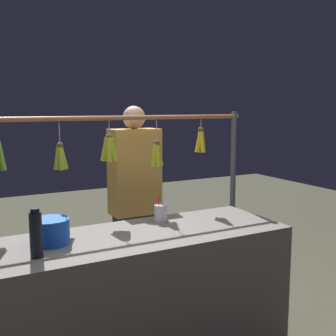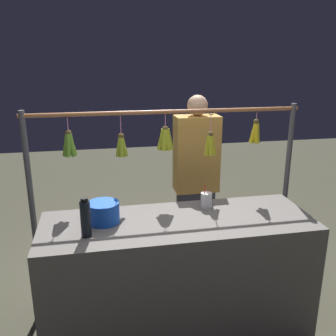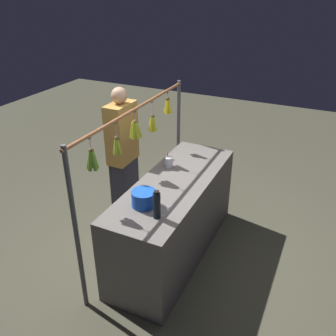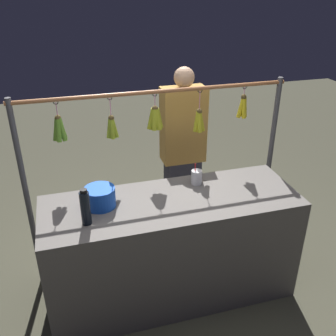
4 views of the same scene
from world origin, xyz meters
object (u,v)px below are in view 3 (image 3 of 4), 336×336
object	(u,v)px
drink_cup	(169,162)
water_bottle	(157,205)
blue_bucket	(144,198)
vendor_person	(123,158)

from	to	relation	value
drink_cup	water_bottle	bearing A→B (deg)	19.22
blue_bucket	drink_cup	xyz separation A→B (m)	(-0.79, -0.12, -0.01)
water_bottle	blue_bucket	size ratio (longest dim) A/B	1.19
drink_cup	vendor_person	xyz separation A→B (m)	(-0.10, -0.65, -0.13)
blue_bucket	vendor_person	distance (m)	1.18
blue_bucket	drink_cup	world-z (taller)	drink_cup
drink_cup	vendor_person	distance (m)	0.67
blue_bucket	vendor_person	bearing A→B (deg)	-138.72
blue_bucket	water_bottle	bearing A→B (deg)	59.14
water_bottle	drink_cup	world-z (taller)	water_bottle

